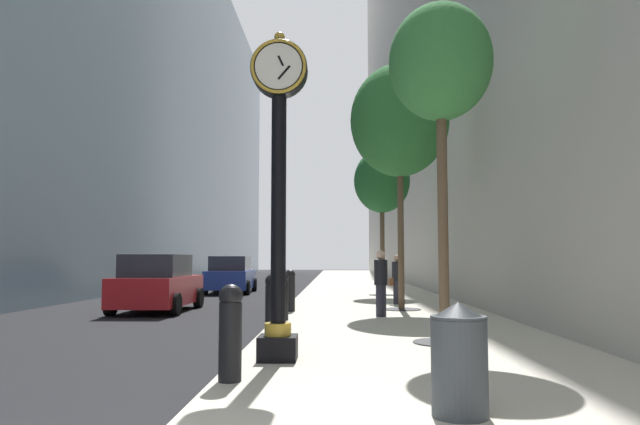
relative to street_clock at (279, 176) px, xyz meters
name	(u,v)px	position (x,y,z in m)	size (l,w,h in m)	color
ground_plane	(306,290)	(-0.65, 21.67, -2.80)	(110.00, 110.00, 0.00)	black
sidewalk_right	(360,286)	(2.18, 24.67, -2.73)	(5.67, 80.00, 0.14)	beige
building_block_left	(94,68)	(-13.25, 24.67, 9.91)	(9.00, 80.00, 25.42)	#849EB2
street_clock	(279,176)	(0.00, 0.00, 0.00)	(0.84, 0.55, 4.83)	black
bollard_nearest	(230,330)	(-0.43, -1.46, -2.06)	(0.29, 0.29, 1.15)	black
bollard_third	(272,302)	(-0.43, 3.20, -2.06)	(0.29, 0.29, 1.15)	black
bollard_fourth	(283,295)	(-0.43, 5.52, -2.06)	(0.29, 0.29, 1.15)	black
bollard_fifth	(290,289)	(-0.43, 7.85, -2.06)	(0.29, 0.29, 1.15)	black
street_tree_near	(440,66)	(2.72, 1.81, 2.24)	(1.84, 1.84, 6.03)	#333335
street_tree_mid_near	(400,121)	(2.72, 8.48, 2.81)	(2.88, 2.88, 7.15)	#333335
street_tree_mid_far	(382,182)	(2.72, 15.14, 1.90)	(2.25, 2.25, 5.89)	#333335
trash_bin	(459,357)	(1.98, -2.95, -2.12)	(0.53, 0.53, 1.05)	#383D42
pedestrian_walking	(397,278)	(2.81, 10.51, -1.83)	(0.50, 0.41, 1.58)	#23232D
pedestrian_by_clock	(381,281)	(1.98, 6.45, -1.78)	(0.39, 0.39, 1.66)	#23232D
car_blue_near	(231,275)	(-4.02, 18.75, -1.98)	(2.19, 4.26, 1.70)	navy
car_red_mid	(158,284)	(-4.53, 9.17, -1.97)	(2.04, 4.06, 1.71)	#AD191E
car_white_far	(234,272)	(-5.66, 29.20, -2.04)	(2.02, 4.12, 1.55)	silver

